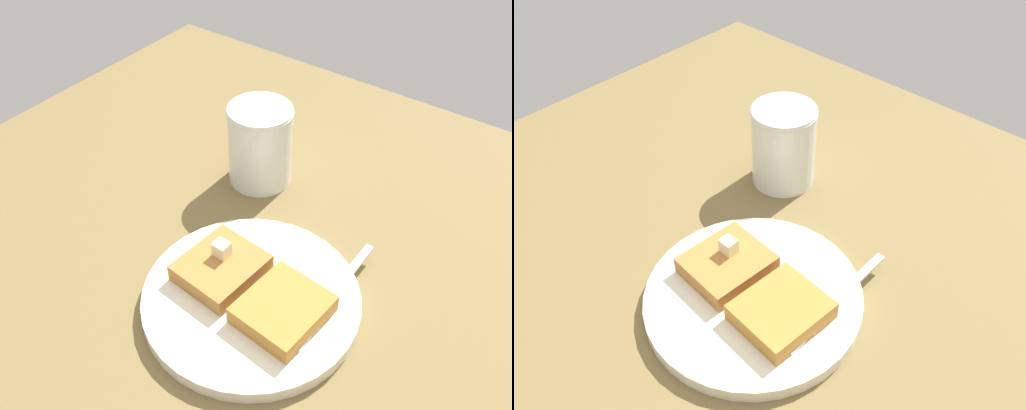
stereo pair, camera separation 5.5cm
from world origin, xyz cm
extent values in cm
cube|color=brown|center=(0.00, 0.00, 1.21)|extent=(108.74, 108.74, 2.41)
cylinder|color=silver|center=(-4.88, 7.22, 3.19)|extent=(22.48, 22.48, 1.56)
torus|color=brown|center=(-4.88, 7.22, 3.57)|extent=(22.48, 22.48, 0.80)
cube|color=#AB7134|center=(-9.01, 7.56, 4.98)|extent=(8.03, 8.91, 2.02)
cube|color=#B37931|center=(-0.75, 6.87, 4.98)|extent=(8.03, 8.91, 2.02)
cube|color=beige|center=(-9.52, 8.37, 6.80)|extent=(1.65, 1.49, 1.63)
cube|color=silver|center=(1.89, 15.23, 4.15)|extent=(0.91, 10.00, 0.36)
cube|color=silver|center=(1.90, 8.83, 4.15)|extent=(2.20, 2.80, 0.36)
cube|color=silver|center=(2.73, 5.83, 4.15)|extent=(0.32, 3.20, 0.36)
cube|color=silver|center=(2.18, 5.83, 4.15)|extent=(0.32, 3.20, 0.36)
cube|color=silver|center=(1.63, 5.83, 4.15)|extent=(0.32, 3.20, 0.36)
cube|color=silver|center=(1.08, 5.83, 4.15)|extent=(0.32, 3.20, 0.36)
cylinder|color=#48200A|center=(-16.24, 24.56, 6.60)|extent=(7.36, 7.36, 8.36)
cylinder|color=silver|center=(-16.24, 24.56, 7.69)|extent=(8.00, 8.00, 10.56)
torus|color=silver|center=(-16.24, 24.56, 12.53)|extent=(8.18, 8.18, 0.50)
camera|label=1|loc=(17.31, -22.53, 49.68)|focal=40.00mm
camera|label=2|loc=(21.58, -19.04, 49.68)|focal=40.00mm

